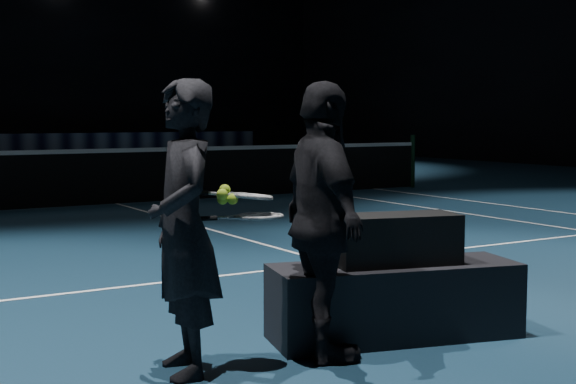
% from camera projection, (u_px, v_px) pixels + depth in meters
% --- Properties ---
extents(floor, '(36.00, 36.00, 0.00)m').
position_uv_depth(floor, '(119.00, 204.00, 13.56)').
color(floor, '#0D2731').
rests_on(floor, ground).
extents(court_lines, '(10.98, 23.78, 0.01)m').
position_uv_depth(court_lines, '(119.00, 204.00, 13.56)').
color(court_lines, white).
rests_on(court_lines, floor).
extents(net_post_right, '(0.10, 0.10, 1.10)m').
position_uv_depth(net_post_right, '(413.00, 161.00, 16.80)').
color(net_post_right, black).
rests_on(net_post_right, floor).
extents(net_mesh, '(12.80, 0.02, 0.86)m').
position_uv_depth(net_mesh, '(119.00, 178.00, 13.51)').
color(net_mesh, black).
rests_on(net_mesh, floor).
extents(net_tape, '(12.80, 0.03, 0.07)m').
position_uv_depth(net_tape, '(118.00, 150.00, 13.47)').
color(net_tape, white).
rests_on(net_tape, net_mesh).
extents(player_bench, '(1.76, 0.95, 0.50)m').
position_uv_depth(player_bench, '(395.00, 301.00, 5.37)').
color(player_bench, black).
rests_on(player_bench, floor).
extents(racket_bag, '(0.90, 0.55, 0.33)m').
position_uv_depth(racket_bag, '(395.00, 239.00, 5.33)').
color(racket_bag, black).
rests_on(racket_bag, player_bench).
extents(bag_signature, '(0.38, 0.10, 0.11)m').
position_uv_depth(bag_signature, '(413.00, 243.00, 5.17)').
color(bag_signature, white).
rests_on(bag_signature, racket_bag).
extents(player_a, '(0.51, 0.68, 1.70)m').
position_uv_depth(player_a, '(184.00, 228.00, 4.56)').
color(player_a, black).
rests_on(player_a, floor).
extents(player_b, '(0.61, 1.06, 1.70)m').
position_uv_depth(player_b, '(323.00, 222.00, 4.83)').
color(player_b, black).
rests_on(player_b, floor).
extents(racket_lower, '(0.71, 0.36, 0.03)m').
position_uv_depth(racket_lower, '(259.00, 216.00, 4.70)').
color(racket_lower, black).
rests_on(racket_lower, player_a).
extents(racket_upper, '(0.70, 0.32, 0.10)m').
position_uv_depth(racket_upper, '(249.00, 196.00, 4.71)').
color(racket_upper, black).
rests_on(racket_upper, player_b).
extents(tennis_balls, '(0.12, 0.10, 0.12)m').
position_uv_depth(tennis_balls, '(227.00, 196.00, 4.63)').
color(tennis_balls, '#A0C92A').
rests_on(tennis_balls, racket_upper).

